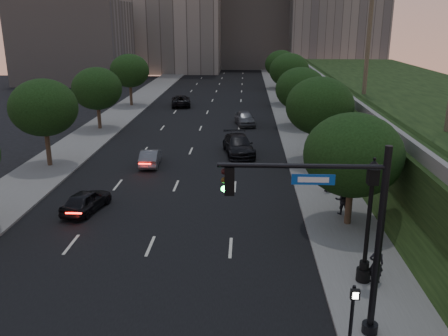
{
  "coord_description": "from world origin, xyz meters",
  "views": [
    {
      "loc": [
        4.64,
        -16.13,
        10.75
      ],
      "look_at": [
        3.6,
        6.75,
        3.6
      ],
      "focal_mm": 38.0,
      "sensor_mm": 36.0,
      "label": 1
    }
  ],
  "objects_px": {
    "traffic_signal_mast": "(346,242)",
    "pedestrian_a": "(376,264)",
    "street_lamp": "(368,227)",
    "pedestrian_b": "(342,200)",
    "pedestrian_c": "(329,180)",
    "sedan_far_left": "(181,101)",
    "sedan_near_right": "(239,145)",
    "sedan_near_left": "(86,201)",
    "sedan_mid_left": "(150,157)",
    "sedan_far_right": "(245,118)"
  },
  "relations": [
    {
      "from": "street_lamp",
      "to": "pedestrian_a",
      "type": "xyz_separation_m",
      "value": [
        0.47,
        -0.08,
        -1.65
      ]
    },
    {
      "from": "sedan_far_left",
      "to": "traffic_signal_mast",
      "type": "bearing_deg",
      "value": 96.07
    },
    {
      "from": "sedan_mid_left",
      "to": "sedan_far_right",
      "type": "height_order",
      "value": "sedan_far_right"
    },
    {
      "from": "sedan_near_left",
      "to": "street_lamp",
      "type": "bearing_deg",
      "value": 165.16
    },
    {
      "from": "sedan_far_right",
      "to": "pedestrian_a",
      "type": "distance_m",
      "value": 32.46
    },
    {
      "from": "sedan_near_left",
      "to": "sedan_far_right",
      "type": "bearing_deg",
      "value": -98.14
    },
    {
      "from": "pedestrian_a",
      "to": "sedan_near_left",
      "type": "bearing_deg",
      "value": -24.67
    },
    {
      "from": "traffic_signal_mast",
      "to": "pedestrian_a",
      "type": "height_order",
      "value": "traffic_signal_mast"
    },
    {
      "from": "pedestrian_c",
      "to": "pedestrian_b",
      "type": "bearing_deg",
      "value": 60.33
    },
    {
      "from": "pedestrian_b",
      "to": "sedan_far_right",
      "type": "bearing_deg",
      "value": -80.64
    },
    {
      "from": "sedan_near_right",
      "to": "sedan_far_right",
      "type": "xyz_separation_m",
      "value": [
        0.47,
        11.64,
        -0.03
      ]
    },
    {
      "from": "traffic_signal_mast",
      "to": "sedan_near_left",
      "type": "height_order",
      "value": "traffic_signal_mast"
    },
    {
      "from": "traffic_signal_mast",
      "to": "sedan_near_left",
      "type": "bearing_deg",
      "value": 139.22
    },
    {
      "from": "sedan_far_left",
      "to": "pedestrian_c",
      "type": "distance_m",
      "value": 35.22
    },
    {
      "from": "traffic_signal_mast",
      "to": "pedestrian_b",
      "type": "height_order",
      "value": "traffic_signal_mast"
    },
    {
      "from": "street_lamp",
      "to": "sedan_far_left",
      "type": "xyz_separation_m",
      "value": [
        -13.57,
        43.39,
        -1.92
      ]
    },
    {
      "from": "sedan_near_right",
      "to": "pedestrian_a",
      "type": "height_order",
      "value": "pedestrian_a"
    },
    {
      "from": "sedan_far_right",
      "to": "pedestrian_c",
      "type": "relative_size",
      "value": 2.85
    },
    {
      "from": "sedan_near_left",
      "to": "pedestrian_b",
      "type": "bearing_deg",
      "value": -167.73
    },
    {
      "from": "sedan_mid_left",
      "to": "pedestrian_c",
      "type": "bearing_deg",
      "value": 151.9
    },
    {
      "from": "sedan_far_left",
      "to": "pedestrian_b",
      "type": "xyz_separation_m",
      "value": [
        14.05,
        -36.04,
        0.29
      ]
    },
    {
      "from": "street_lamp",
      "to": "pedestrian_a",
      "type": "height_order",
      "value": "street_lamp"
    },
    {
      "from": "traffic_signal_mast",
      "to": "pedestrian_b",
      "type": "xyz_separation_m",
      "value": [
        2.16,
        10.89,
        -2.67
      ]
    },
    {
      "from": "traffic_signal_mast",
      "to": "sedan_mid_left",
      "type": "distance_m",
      "value": 23.17
    },
    {
      "from": "traffic_signal_mast",
      "to": "pedestrian_b",
      "type": "bearing_deg",
      "value": 78.79
    },
    {
      "from": "sedan_mid_left",
      "to": "pedestrian_b",
      "type": "bearing_deg",
      "value": 140.07
    },
    {
      "from": "pedestrian_b",
      "to": "pedestrian_c",
      "type": "height_order",
      "value": "pedestrian_b"
    },
    {
      "from": "traffic_signal_mast",
      "to": "sedan_mid_left",
      "type": "height_order",
      "value": "traffic_signal_mast"
    },
    {
      "from": "street_lamp",
      "to": "pedestrian_b",
      "type": "xyz_separation_m",
      "value": [
        0.48,
        7.36,
        -1.63
      ]
    },
    {
      "from": "traffic_signal_mast",
      "to": "sedan_mid_left",
      "type": "bearing_deg",
      "value": 117.81
    },
    {
      "from": "pedestrian_c",
      "to": "sedan_far_left",
      "type": "bearing_deg",
      "value": -99.0
    },
    {
      "from": "sedan_near_right",
      "to": "sedan_far_right",
      "type": "distance_m",
      "value": 11.65
    },
    {
      "from": "sedan_near_left",
      "to": "sedan_mid_left",
      "type": "height_order",
      "value": "sedan_near_left"
    },
    {
      "from": "sedan_near_left",
      "to": "sedan_far_left",
      "type": "bearing_deg",
      "value": -78.81
    },
    {
      "from": "street_lamp",
      "to": "sedan_mid_left",
      "type": "bearing_deg",
      "value": 126.45
    },
    {
      "from": "sedan_far_left",
      "to": "sedan_near_left",
      "type": "bearing_deg",
      "value": 80.6
    },
    {
      "from": "sedan_mid_left",
      "to": "pedestrian_a",
      "type": "height_order",
      "value": "pedestrian_a"
    },
    {
      "from": "sedan_near_right",
      "to": "pedestrian_c",
      "type": "height_order",
      "value": "pedestrian_c"
    },
    {
      "from": "sedan_far_left",
      "to": "pedestrian_a",
      "type": "bearing_deg",
      "value": 99.75
    },
    {
      "from": "traffic_signal_mast",
      "to": "street_lamp",
      "type": "height_order",
      "value": "traffic_signal_mast"
    },
    {
      "from": "traffic_signal_mast",
      "to": "street_lamp",
      "type": "xyz_separation_m",
      "value": [
        1.68,
        3.54,
        -1.04
      ]
    },
    {
      "from": "pedestrian_b",
      "to": "pedestrian_c",
      "type": "xyz_separation_m",
      "value": [
        -0.16,
        3.67,
        -0.06
      ]
    },
    {
      "from": "sedan_near_right",
      "to": "pedestrian_a",
      "type": "relative_size",
      "value": 3.26
    },
    {
      "from": "street_lamp",
      "to": "sedan_far_left",
      "type": "relative_size",
      "value": 1.09
    },
    {
      "from": "sedan_near_right",
      "to": "sedan_near_left",
      "type": "bearing_deg",
      "value": -134.06
    },
    {
      "from": "traffic_signal_mast",
      "to": "pedestrian_a",
      "type": "distance_m",
      "value": 4.88
    },
    {
      "from": "sedan_near_left",
      "to": "sedan_near_right",
      "type": "distance_m",
      "value": 15.52
    },
    {
      "from": "pedestrian_b",
      "to": "sedan_mid_left",
      "type": "bearing_deg",
      "value": -39.8
    },
    {
      "from": "pedestrian_a",
      "to": "pedestrian_c",
      "type": "relative_size",
      "value": 1.07
    },
    {
      "from": "traffic_signal_mast",
      "to": "pedestrian_a",
      "type": "bearing_deg",
      "value": 58.11
    }
  ]
}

